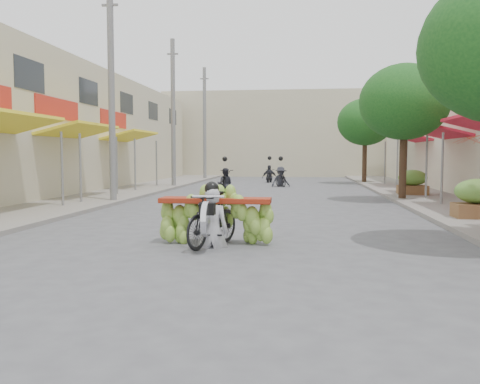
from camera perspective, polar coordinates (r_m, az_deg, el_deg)
ground at (r=6.53m, az=-7.16°, el=-11.80°), size 120.00×120.00×0.00m
sidewalk_left at (r=22.81m, az=-15.09°, el=-0.30°), size 4.00×60.00×0.12m
sidewalk_right at (r=21.85m, az=21.37°, el=-0.64°), size 4.00×60.00×0.12m
far_building at (r=44.14m, az=4.94°, el=6.41°), size 20.00×6.00×7.00m
utility_pole_mid at (r=19.50m, az=-14.23°, el=10.65°), size 0.60×0.24×8.00m
utility_pole_far at (r=28.05m, az=-7.52°, el=8.74°), size 0.60×0.24×8.00m
utility_pole_back at (r=36.81m, az=-4.00°, el=7.68°), size 0.60×0.24×8.00m
street_tree_mid at (r=20.55m, az=17.97°, el=9.56°), size 3.40×3.40×5.25m
street_tree_far at (r=32.38m, az=13.88°, el=7.61°), size 3.40×3.40×5.25m
produce_crate_mid at (r=14.87m, az=25.15°, el=-0.37°), size 1.20×0.88×1.16m
produce_crate_far at (r=22.60m, az=18.82°, el=1.24°), size 1.20×0.88×1.16m
banana_motorbike at (r=10.04m, az=-2.99°, el=-1.99°), size 2.24×1.92×2.16m
pedestrian at (r=22.78m, az=17.99°, el=1.80°), size 0.90×0.71×1.60m
bg_motorbike_a at (r=25.59m, az=-1.71°, el=1.81°), size 0.81×1.83×1.95m
bg_motorbike_b at (r=28.59m, az=4.59°, el=2.31°), size 1.19×1.70×1.95m
bg_motorbike_c at (r=32.91m, az=3.33°, el=2.51°), size 1.00×1.52×1.95m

